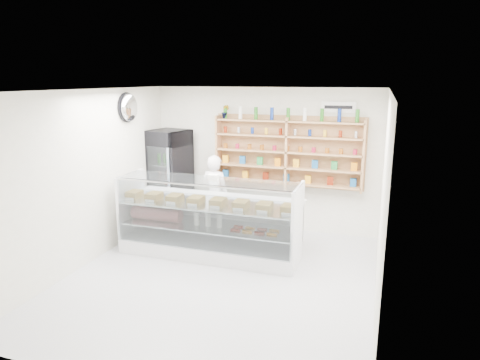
% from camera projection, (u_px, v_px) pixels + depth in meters
% --- Properties ---
extents(room, '(5.00, 5.00, 5.00)m').
position_uv_depth(room, '(219.00, 189.00, 6.16)').
color(room, '#BBBBC1').
rests_on(room, ground).
extents(display_counter, '(3.07, 0.92, 1.33)m').
position_uv_depth(display_counter, '(210.00, 234.00, 7.31)').
color(display_counter, white).
rests_on(display_counter, floor).
extents(shop_worker, '(0.60, 0.43, 1.55)m').
position_uv_depth(shop_worker, '(215.00, 195.00, 8.24)').
color(shop_worker, white).
rests_on(shop_worker, floor).
extents(drinks_cooler, '(0.84, 0.82, 1.96)m').
position_uv_depth(drinks_cooler, '(170.00, 178.00, 8.72)').
color(drinks_cooler, black).
rests_on(drinks_cooler, floor).
extents(wall_shelving, '(2.84, 0.28, 1.33)m').
position_uv_depth(wall_shelving, '(287.00, 152.00, 8.13)').
color(wall_shelving, '#B17953').
rests_on(wall_shelving, back_wall).
extents(potted_plant, '(0.16, 0.14, 0.26)m').
position_uv_depth(potted_plant, '(225.00, 112.00, 8.34)').
color(potted_plant, '#1E6626').
rests_on(potted_plant, wall_shelving).
extents(security_mirror, '(0.15, 0.50, 0.50)m').
position_uv_depth(security_mirror, '(129.00, 107.00, 7.69)').
color(security_mirror, silver).
rests_on(security_mirror, left_wall).
extents(wall_sign, '(0.62, 0.03, 0.20)m').
position_uv_depth(wall_sign, '(338.00, 107.00, 7.78)').
color(wall_sign, white).
rests_on(wall_sign, back_wall).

